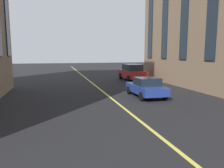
% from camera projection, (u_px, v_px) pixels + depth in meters
% --- Properties ---
extents(lane_centre_line, '(80.00, 0.16, 0.01)m').
position_uv_depth(lane_centre_line, '(112.00, 99.00, 14.94)').
color(lane_centre_line, '#D8C64C').
rests_on(lane_centre_line, ground_plane).
extents(car_blue_parked_b, '(3.90, 1.89, 1.40)m').
position_uv_depth(car_blue_parked_b, '(146.00, 87.00, 15.65)').
color(car_blue_parked_b, navy).
rests_on(car_blue_parked_b, ground_plane).
extents(car_red_trailing, '(4.70, 2.14, 1.88)m').
position_uv_depth(car_red_trailing, '(132.00, 72.00, 25.25)').
color(car_red_trailing, '#B21E1E').
rests_on(car_red_trailing, ground_plane).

